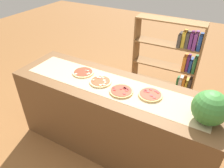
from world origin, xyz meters
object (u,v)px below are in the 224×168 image
object	(u,v)px
pizza_mushroom_0	(83,72)
watermelon	(210,108)
pizza_pepperoni_2	(121,91)
pizza_pepperoni_3	(150,95)
bookshelf	(174,67)
pizza_mushroom_1	(100,81)

from	to	relation	value
pizza_mushroom_0	watermelon	xyz separation A→B (m)	(1.37, -0.14, 0.14)
pizza_pepperoni_2	pizza_pepperoni_3	xyz separation A→B (m)	(0.28, 0.09, 0.00)
pizza_pepperoni_2	bookshelf	world-z (taller)	bookshelf
pizza_pepperoni_2	bookshelf	distance (m)	1.27
pizza_mushroom_1	watermelon	bearing A→B (deg)	-3.67
pizza_pepperoni_3	pizza_mushroom_1	bearing A→B (deg)	-176.08
pizza_mushroom_0	watermelon	world-z (taller)	watermelon
bookshelf	pizza_pepperoni_2	bearing A→B (deg)	-100.74
pizza_mushroom_1	watermelon	distance (m)	1.10
pizza_mushroom_1	pizza_pepperoni_2	xyz separation A→B (m)	(0.28, -0.05, 0.00)
watermelon	bookshelf	xyz separation A→B (m)	(-0.58, 1.25, -0.39)
pizza_mushroom_1	pizza_pepperoni_3	distance (m)	0.56
bookshelf	watermelon	bearing A→B (deg)	-65.00
pizza_mushroom_0	pizza_mushroom_1	size ratio (longest dim) A/B	1.05
pizza_pepperoni_3	bookshelf	size ratio (longest dim) A/B	0.18
watermelon	bookshelf	bearing A→B (deg)	115.00
pizza_pepperoni_3	watermelon	world-z (taller)	watermelon
pizza_pepperoni_2	bookshelf	size ratio (longest dim) A/B	0.18
pizza_mushroom_1	pizza_pepperoni_3	bearing A→B (deg)	3.92
pizza_mushroom_1	watermelon	xyz separation A→B (m)	(1.09, -0.07, 0.14)
pizza_pepperoni_2	watermelon	size ratio (longest dim) A/B	0.82
pizza_mushroom_1	pizza_pepperoni_2	bearing A→B (deg)	-9.84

